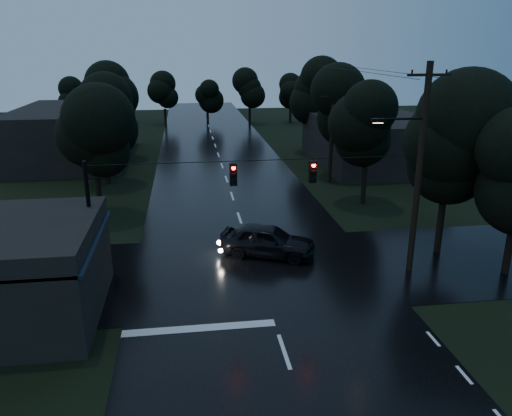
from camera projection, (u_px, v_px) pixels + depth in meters
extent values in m
cube|color=black|center=(226.00, 179.00, 41.69)|extent=(12.00, 120.00, 0.02)
cube|color=black|center=(257.00, 270.00, 24.73)|extent=(60.00, 9.00, 0.02)
cube|color=black|center=(16.00, 244.00, 19.59)|extent=(6.00, 7.00, 0.12)
cube|color=black|center=(95.00, 240.00, 19.99)|extent=(0.30, 7.00, 0.15)
cylinder|color=black|center=(80.00, 316.00, 17.66)|extent=(0.10, 0.10, 3.00)
cylinder|color=black|center=(105.00, 250.00, 23.31)|extent=(0.10, 0.10, 3.00)
cube|color=#FFE666|center=(89.00, 272.00, 18.79)|extent=(0.06, 1.60, 0.50)
cube|color=#FFE666|center=(100.00, 245.00, 21.33)|extent=(0.06, 1.20, 0.50)
cube|color=black|center=(372.00, 141.00, 46.64)|extent=(10.00, 14.00, 4.40)
cube|color=black|center=(74.00, 134.00, 48.47)|extent=(10.00, 16.00, 5.00)
cylinder|color=black|center=(419.00, 172.00, 23.25)|extent=(0.30, 0.30, 10.00)
cube|color=black|center=(429.00, 75.00, 21.89)|extent=(2.00, 0.12, 0.12)
cylinder|color=black|center=(401.00, 119.00, 22.33)|extent=(2.20, 0.10, 0.10)
cube|color=black|center=(378.00, 120.00, 22.20)|extent=(0.60, 0.25, 0.18)
cube|color=#FFB266|center=(378.00, 123.00, 22.23)|extent=(0.45, 0.18, 0.03)
cylinder|color=black|center=(331.00, 137.00, 39.75)|extent=(0.30, 0.30, 7.50)
cube|color=black|center=(333.00, 96.00, 38.78)|extent=(2.00, 0.12, 0.12)
cylinder|color=black|center=(91.00, 228.00, 21.87)|extent=(0.18, 0.18, 6.00)
cylinder|color=black|center=(260.00, 160.00, 22.00)|extent=(15.00, 0.03, 0.03)
cube|color=black|center=(233.00, 174.00, 22.03)|extent=(0.32, 0.25, 1.00)
sphere|color=#FF0C07|center=(234.00, 175.00, 21.89)|extent=(0.18, 0.18, 0.18)
cube|color=black|center=(313.00, 172.00, 22.51)|extent=(0.32, 0.25, 1.00)
sphere|color=#FF0C07|center=(313.00, 173.00, 22.37)|extent=(0.18, 0.18, 0.18)
cylinder|color=black|center=(440.00, 227.00, 26.57)|extent=(0.36, 0.36, 2.80)
sphere|color=black|center=(447.00, 165.00, 25.53)|extent=(4.48, 4.48, 4.48)
sphere|color=black|center=(450.00, 142.00, 25.16)|extent=(4.48, 4.48, 4.48)
sphere|color=black|center=(453.00, 118.00, 24.79)|extent=(4.48, 4.48, 4.48)
cylinder|color=black|center=(508.00, 250.00, 24.07)|extent=(0.36, 0.36, 2.45)
cylinder|color=black|center=(99.00, 197.00, 32.58)|extent=(0.36, 0.36, 2.45)
sphere|color=black|center=(95.00, 152.00, 31.66)|extent=(3.92, 3.92, 3.92)
sphere|color=black|center=(93.00, 136.00, 31.34)|extent=(3.92, 3.92, 3.92)
sphere|color=black|center=(91.00, 119.00, 31.01)|extent=(3.92, 3.92, 3.92)
cylinder|color=black|center=(107.00, 168.00, 40.01)|extent=(0.36, 0.36, 2.62)
sphere|color=black|center=(103.00, 128.00, 39.02)|extent=(4.20, 4.20, 4.20)
sphere|color=black|center=(102.00, 114.00, 38.68)|extent=(4.20, 4.20, 4.20)
sphere|color=black|center=(100.00, 99.00, 38.33)|extent=(4.20, 4.20, 4.20)
cylinder|color=black|center=(115.00, 144.00, 49.32)|extent=(0.36, 0.36, 2.80)
sphere|color=black|center=(112.00, 109.00, 48.27)|extent=(4.48, 4.48, 4.48)
sphere|color=black|center=(111.00, 97.00, 47.90)|extent=(4.48, 4.48, 4.48)
sphere|color=black|center=(110.00, 84.00, 47.53)|extent=(4.48, 4.48, 4.48)
cylinder|color=black|center=(364.00, 185.00, 34.95)|extent=(0.36, 0.36, 2.62)
sphere|color=black|center=(367.00, 140.00, 33.96)|extent=(4.20, 4.20, 4.20)
sphere|color=black|center=(368.00, 124.00, 33.62)|extent=(4.20, 4.20, 4.20)
sphere|color=black|center=(369.00, 107.00, 33.27)|extent=(4.20, 4.20, 4.20)
cylinder|color=black|center=(338.00, 160.00, 42.53)|extent=(0.36, 0.36, 2.80)
sphere|color=black|center=(340.00, 120.00, 41.48)|extent=(4.48, 4.48, 4.48)
sphere|color=black|center=(341.00, 105.00, 41.11)|extent=(4.48, 4.48, 4.48)
sphere|color=black|center=(342.00, 90.00, 40.74)|extent=(4.48, 4.48, 4.48)
cylinder|color=black|center=(316.00, 138.00, 52.01)|extent=(0.36, 0.36, 2.97)
sphere|color=black|center=(317.00, 103.00, 50.89)|extent=(4.76, 4.76, 4.76)
sphere|color=black|center=(317.00, 90.00, 50.50)|extent=(4.76, 4.76, 4.76)
sphere|color=black|center=(318.00, 77.00, 50.10)|extent=(4.76, 4.76, 4.76)
imported|color=black|center=(268.00, 240.00, 26.27)|extent=(5.38, 3.76, 1.70)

